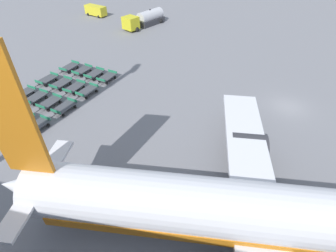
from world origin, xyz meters
name	(u,v)px	position (x,y,z in m)	size (l,w,h in m)	color
ground_plane	(288,107)	(0.00, 0.00, 0.00)	(500.00, 500.00, 0.00)	gray
airplane	(273,216)	(17.83, -3.80, 3.12)	(29.72, 37.32, 13.75)	white
fuel_tanker_primary	(146,19)	(-24.46, -25.20, 1.27)	(9.87, 6.84, 3.01)	yellow
service_van	(96,10)	(-28.26, -38.17, 1.17)	(3.57, 5.46, 2.15)	yellow
baggage_dolly_row_near_col_a	(70,67)	(-2.61, -30.23, 0.47)	(3.50, 2.02, 0.92)	#424449
baggage_dolly_row_near_col_b	(47,80)	(1.44, -31.26, 0.47)	(3.49, 2.09, 0.92)	#424449
baggage_dolly_row_near_col_c	(24,94)	(5.34, -32.04, 0.47)	(3.50, 2.02, 0.92)	#424449
baggage_dolly_row_mid_a_col_a	(82,71)	(-2.06, -27.89, 0.47)	(3.49, 2.18, 0.92)	#424449
baggage_dolly_row_mid_a_col_b	(61,84)	(2.02, -28.81, 0.47)	(3.50, 2.06, 0.92)	#424449
baggage_dolly_row_mid_a_col_c	(36,98)	(5.76, -30.02, 0.47)	(3.50, 2.03, 0.92)	#424449
baggage_dolly_row_mid_a_col_d	(7,114)	(9.55, -31.00, 0.47)	(3.49, 2.09, 0.92)	#424449
baggage_dolly_row_mid_b_col_a	(94,74)	(-1.50, -25.77, 0.47)	(3.49, 2.10, 0.92)	#424449
baggage_dolly_row_mid_b_col_b	(75,88)	(2.51, -26.59, 0.47)	(3.50, 2.00, 0.92)	#424449
baggage_dolly_row_mid_b_col_c	(50,103)	(6.35, -27.75, 0.47)	(3.50, 2.04, 0.92)	#424449
baggage_dolly_row_mid_b_col_d	(21,122)	(10.32, -28.69, 0.47)	(3.50, 1.99, 0.92)	#424449
baggage_dolly_row_far_col_a	(107,77)	(-1.02, -23.64, 0.47)	(3.50, 2.05, 0.92)	#424449
baggage_dolly_row_far_col_b	(87,91)	(2.93, -24.60, 0.47)	(3.49, 2.12, 0.92)	#424449
baggage_dolly_row_far_col_c	(65,107)	(6.84, -25.49, 0.47)	(3.50, 2.04, 0.92)	#424449
baggage_dolly_row_far_col_d	(36,126)	(10.67, -26.55, 0.47)	(3.50, 2.02, 0.92)	#424449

